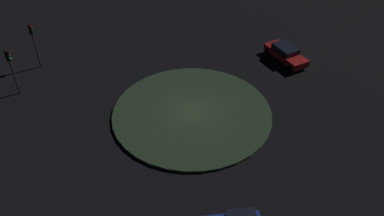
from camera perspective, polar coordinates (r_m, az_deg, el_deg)
name	(u,v)px	position (r m, az deg, el deg)	size (l,w,h in m)	color
ground_plane	(192,114)	(31.55, 0.00, -0.88)	(117.83, 117.83, 0.00)	black
roundabout_island	(192,113)	(31.48, 0.00, -0.71)	(12.34, 12.34, 0.23)	#2D4228
car_red	(286,54)	(38.43, 13.03, 7.46)	(1.96, 4.48, 1.44)	red
traffic_light_southeast	(10,63)	(35.09, -24.14, 5.74)	(0.39, 0.38, 4.09)	#2D2D2D
traffic_light_southeast_near	(33,37)	(38.02, -21.42, 9.22)	(0.37, 0.40, 4.21)	#2D2D2D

